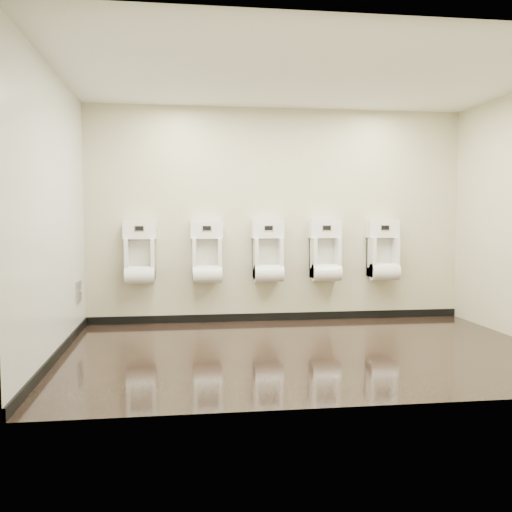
{
  "coord_description": "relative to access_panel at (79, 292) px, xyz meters",
  "views": [
    {
      "loc": [
        -1.32,
        -5.68,
        1.39
      ],
      "look_at": [
        -0.46,
        0.55,
        0.95
      ],
      "focal_mm": 40.0,
      "sensor_mm": 36.0,
      "label": 1
    }
  ],
  "objects": [
    {
      "name": "urinal_1",
      "position": [
        1.53,
        0.41,
        0.38
      ],
      "size": [
        0.42,
        0.32,
        0.79
      ],
      "color": "white",
      "rests_on": "back_wall"
    },
    {
      "name": "urinal_2",
      "position": [
        2.32,
        0.41,
        0.38
      ],
      "size": [
        0.42,
        0.32,
        0.79
      ],
      "color": "white",
      "rests_on": "back_wall"
    },
    {
      "name": "ceiling",
      "position": [
        2.48,
        -1.2,
        2.3
      ],
      "size": [
        5.0,
        3.5,
        0.0
      ],
      "primitive_type": "cube",
      "color": "silver"
    },
    {
      "name": "access_panel",
      "position": [
        0.0,
        0.0,
        0.0
      ],
      "size": [
        0.04,
        0.25,
        0.25
      ],
      "color": "#9E9EA3",
      "rests_on": "left_wall"
    },
    {
      "name": "back_wall",
      "position": [
        2.48,
        0.55,
        0.9
      ],
      "size": [
        5.0,
        0.02,
        2.8
      ],
      "primitive_type": "cube",
      "color": "beige",
      "rests_on": "ground"
    },
    {
      "name": "skirting_back",
      "position": [
        2.48,
        0.54,
        -0.45
      ],
      "size": [
        5.0,
        0.02,
        0.1
      ],
      "primitive_type": "cube",
      "color": "black",
      "rests_on": "ground"
    },
    {
      "name": "left_wall",
      "position": [
        -0.02,
        -1.2,
        0.9
      ],
      "size": [
        0.02,
        3.5,
        2.8
      ],
      "primitive_type": "cube",
      "color": "beige",
      "rests_on": "ground"
    },
    {
      "name": "skirting_left",
      "position": [
        -0.01,
        -1.2,
        -0.45
      ],
      "size": [
        0.02,
        3.5,
        0.1
      ],
      "primitive_type": "cube",
      "color": "black",
      "rests_on": "ground"
    },
    {
      "name": "ground",
      "position": [
        2.48,
        -1.2,
        -0.5
      ],
      "size": [
        5.0,
        3.5,
        0.0
      ],
      "primitive_type": "cube",
      "color": "black",
      "rests_on": "ground"
    },
    {
      "name": "front_wall",
      "position": [
        2.48,
        -2.95,
        0.9
      ],
      "size": [
        5.0,
        0.02,
        2.8
      ],
      "primitive_type": "cube",
      "color": "beige",
      "rests_on": "ground"
    },
    {
      "name": "urinal_0",
      "position": [
        0.69,
        0.41,
        0.38
      ],
      "size": [
        0.42,
        0.32,
        0.79
      ],
      "color": "white",
      "rests_on": "back_wall"
    },
    {
      "name": "urinal_4",
      "position": [
        3.89,
        0.41,
        0.38
      ],
      "size": [
        0.42,
        0.32,
        0.79
      ],
      "color": "white",
      "rests_on": "back_wall"
    },
    {
      "name": "urinal_3",
      "position": [
        3.09,
        0.41,
        0.38
      ],
      "size": [
        0.42,
        0.32,
        0.79
      ],
      "color": "white",
      "rests_on": "back_wall"
    },
    {
      "name": "tile_overlay_left",
      "position": [
        -0.01,
        -1.2,
        0.9
      ],
      "size": [
        0.01,
        3.5,
        2.8
      ],
      "primitive_type": "cube",
      "color": "white",
      "rests_on": "ground"
    }
  ]
}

